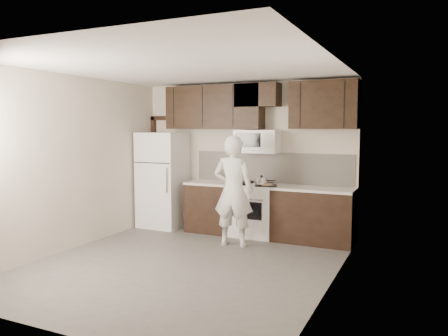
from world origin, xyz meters
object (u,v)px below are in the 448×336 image
Objects in this scene: stove at (254,210)px; person at (233,191)px; microwave at (257,141)px; refrigerator at (163,180)px.

stove is 0.87m from person.
microwave is at bearing 90.10° from stove.
stove is 1.24× the size of microwave.
person is at bearing -21.77° from refrigerator.
microwave is (-0.00, 0.12, 1.19)m from stove.
stove is 0.52× the size of refrigerator.
stove is at bearing 1.51° from refrigerator.
refrigerator reaches higher than stove.
stove is 1.20m from microwave.
refrigerator is (-1.85, -0.17, -0.75)m from microwave.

